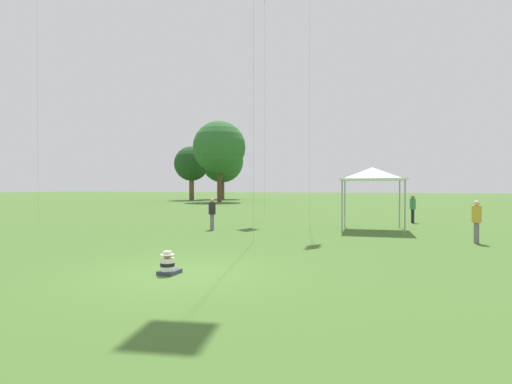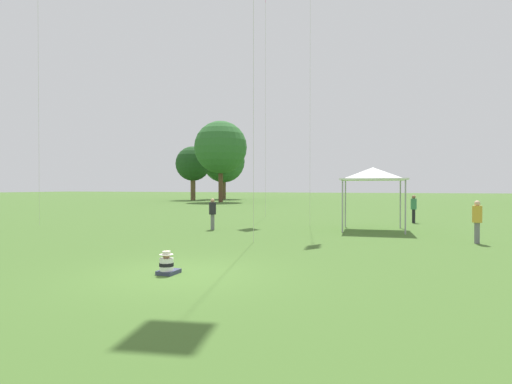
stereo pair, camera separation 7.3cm
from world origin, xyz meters
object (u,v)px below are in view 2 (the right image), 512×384
person_standing_3 (477,218)px  distant_tree_1 (221,148)px  distant_tree_3 (224,161)px  person_standing_1 (414,206)px  distant_tree_0 (193,164)px  canopy_tent (373,174)px  seated_toddler (167,265)px  person_standing_0 (213,211)px

person_standing_3 → distant_tree_1: size_ratio=0.14×
person_standing_3 → distant_tree_3: bearing=-159.6°
person_standing_1 → distant_tree_0: distant_tree_0 is taller
canopy_tent → distant_tree_0: size_ratio=0.37×
distant_tree_1 → person_standing_1: bearing=-47.1°
person_standing_1 → canopy_tent: (-2.15, -5.16, 1.84)m
seated_toddler → distant_tree_0: (-26.74, 51.11, 5.86)m
seated_toddler → person_standing_1: person_standing_1 is taller
distant_tree_3 → distant_tree_0: bearing=-111.4°
seated_toddler → distant_tree_1: distant_tree_1 is taller
person_standing_1 → distant_tree_3: size_ratio=0.16×
person_standing_1 → distant_tree_0: (-33.24, 33.54, 5.08)m
seated_toddler → person_standing_3: person_standing_3 is taller
person_standing_3 → distant_tree_0: 55.30m
person_standing_1 → canopy_tent: size_ratio=0.50×
person_standing_1 → person_standing_3: person_standing_1 is taller
distant_tree_1 → person_standing_0: bearing=-66.3°
person_standing_1 → distant_tree_1: (-25.28, 27.24, 6.99)m
distant_tree_1 → distant_tree_0: bearing=141.6°
person_standing_3 → person_standing_1: bearing=179.3°
person_standing_0 → canopy_tent: canopy_tent is taller
person_standing_0 → distant_tree_1: distant_tree_1 is taller
person_standing_1 → distant_tree_0: bearing=130.5°
distant_tree_0 → distant_tree_3: size_ratio=0.84×
seated_toddler → person_standing_1: (6.49, 17.57, 0.78)m
canopy_tent → person_standing_1: bearing=67.4°
seated_toddler → person_standing_1: 18.75m
seated_toddler → canopy_tent: bearing=71.7°
seated_toddler → distant_tree_3: bearing=113.6°
distant_tree_1 → distant_tree_3: distant_tree_1 is taller
person_standing_1 → person_standing_0: bearing=-147.1°
distant_tree_3 → person_standing_3: bearing=-56.5°
canopy_tent → distant_tree_1: distant_tree_1 is taller
distant_tree_3 → canopy_tent: bearing=-58.0°
distant_tree_3 → person_standing_1: bearing=-52.8°
seated_toddler → person_standing_3: (8.44, 8.75, 0.76)m
distant_tree_0 → distant_tree_1: size_ratio=0.76×
person_standing_3 → distant_tree_0: (-35.18, 42.36, 5.10)m
distant_tree_1 → person_standing_3: bearing=-52.9°
person_standing_3 → distant_tree_1: (-27.23, 36.05, 7.00)m
person_standing_1 → person_standing_3: bearing=-81.8°
person_standing_0 → canopy_tent: size_ratio=0.47×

